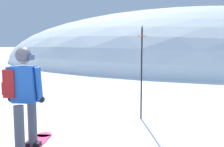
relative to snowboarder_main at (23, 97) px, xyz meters
name	(u,v)px	position (x,y,z in m)	size (l,w,h in m)	color
ridge_peak_main	(189,59)	(-1.97, 29.22, -0.92)	(43.88, 39.49, 11.45)	white
snowboarder_main	(23,97)	(0.00, 0.00, 0.00)	(0.83, 1.74, 1.71)	#D11E5B
piste_marker_near	(142,66)	(1.07, 2.63, 0.33)	(0.20, 0.20, 2.21)	black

